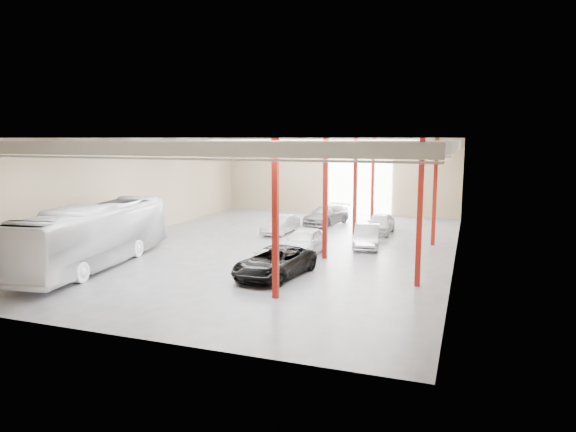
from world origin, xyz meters
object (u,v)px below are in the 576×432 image
Objects in this scene: car_right_far at (380,223)px; coach_bus at (94,236)px; car_row_c at (327,215)px; black_sedan at (275,262)px; car_row_b at (280,224)px; car_row_a at (304,242)px; car_right_near at (367,236)px.

coach_bus is at bearing -130.58° from car_right_far.
car_row_c is (8.31, 17.70, -0.93)m from coach_bus.
car_row_c reaches higher than car_right_far.
black_sedan reaches higher than car_right_far.
car_row_b is at bearing 55.54° from coach_bus.
car_row_b is at bearing -99.14° from car_row_c.
car_row_a is (10.04, 6.46, -0.89)m from coach_bus.
coach_bus is 20.09m from car_right_far.
black_sedan is 1.25× the size of car_right_far.
car_row_a reaches higher than black_sedan.
car_row_a is 11.37m from car_row_c.
car_row_a is 1.08× the size of car_right_near.
car_row_a is 4.68m from car_right_near.
car_row_b is at bearing -158.64° from car_right_far.
coach_bus is 16.52m from car_right_near.
black_sedan is at bearing -66.79° from car_row_b.
car_row_a is 7.14m from car_row_b.
car_row_a is 1.14× the size of car_row_b.
car_row_b is 5.60m from car_row_c.
car_row_b is 0.96× the size of car_right_far.
car_right_far reaches higher than car_row_b.
car_right_near is (4.84, -7.75, -0.04)m from car_row_c.
car_right_near is at bearing -16.21° from car_row_b.
car_row_c is at bearing 99.69° from car_row_a.
car_row_a is at bearing -68.60° from car_row_c.
car_row_a is 0.90× the size of car_row_c.
car_row_a is at bearing 24.81° from coach_bus.
car_right_near reaches higher than car_row_b.
black_sedan is at bearing -101.82° from car_right_far.
car_row_a is (-0.11, 5.20, 0.06)m from black_sedan.
car_row_a reaches higher than car_right_far.
car_right_far is at bearing -15.11° from car_row_c.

